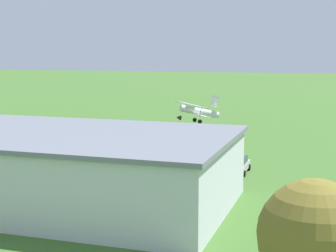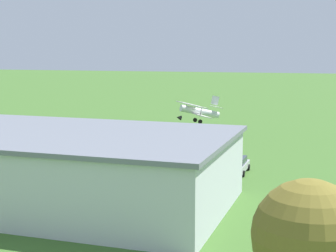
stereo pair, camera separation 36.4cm
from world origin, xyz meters
name	(u,v)px [view 1 (the left image)]	position (x,y,z in m)	size (l,w,h in m)	color
ground_plane	(190,135)	(0.00, 0.00, 0.00)	(400.00, 400.00, 0.00)	#3D6628
hangar	(52,167)	(3.67, 35.69, 2.96)	(30.32, 17.84, 5.90)	silver
biplane	(197,111)	(-0.55, -2.15, 3.36)	(7.60, 8.38, 4.02)	silver
car_silver	(238,165)	(-9.82, 21.53, 0.84)	(2.13, 4.50, 1.64)	#B7B7BC
car_blue	(40,149)	(13.72, 19.23, 0.84)	(2.06, 4.42, 1.63)	#23389E
truck_box_grey	(190,146)	(-3.77, 17.14, 1.65)	(2.96, 7.47, 3.03)	gray
person_by_parked_cars	(97,151)	(6.97, 18.37, 0.86)	(0.40, 0.40, 1.71)	orange
person_beside_truck	(116,145)	(6.11, 14.48, 0.86)	(0.54, 0.54, 1.71)	orange
tree_behind_hangar_left	(314,237)	(-16.99, 52.20, 4.75)	(4.88, 4.88, 7.22)	brown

